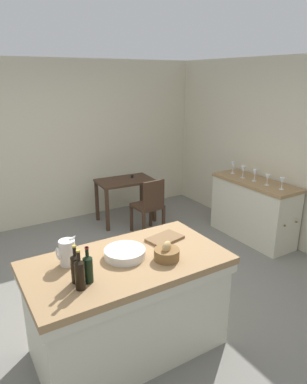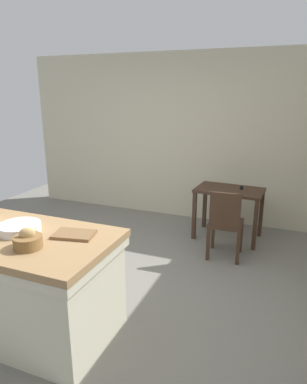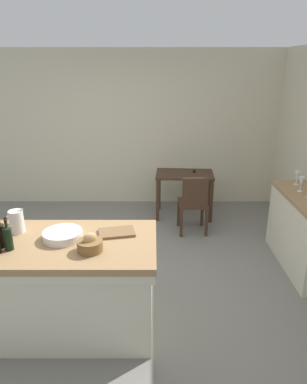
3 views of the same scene
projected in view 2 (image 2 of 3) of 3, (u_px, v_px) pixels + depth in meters
The scene contains 8 objects.
ground_plane at pixel (102, 294), 3.54m from camera, with size 6.76×6.76×0.00m, color slate.
wall_back at pixel (181, 138), 5.49m from camera, with size 5.32×0.12×2.60m, color beige.
island_table at pixel (20, 279), 2.92m from camera, with size 1.66×0.91×0.89m.
writing_desk at pixel (229, 197), 4.76m from camera, with size 0.93×0.62×0.77m.
wooden_chair at pixel (225, 222), 4.18m from camera, with size 0.42×0.42×0.88m.
wash_bowl at pixel (20, 228), 2.84m from camera, with size 0.35×0.35×0.07m, color silver.
bread_basket at pixel (28, 241), 2.54m from camera, with size 0.21×0.21×0.16m.
cutting_board at pixel (74, 234), 2.77m from camera, with size 0.32×0.21×0.02m, color brown.
Camera 2 is at (1.65, -2.68, 2.01)m, focal length 32.12 mm.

